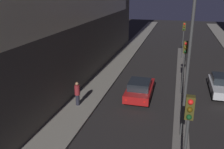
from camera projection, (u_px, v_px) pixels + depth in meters
median_strip at (181, 88)px, 21.01m from camera, size 0.89×30.39×0.12m
traffic_light_near at (188, 124)px, 9.25m from camera, size 0.32×0.42×4.20m
traffic_light_mid at (185, 56)px, 18.69m from camera, size 0.32×0.42×4.20m
traffic_light_far at (184, 32)px, 28.93m from camera, size 0.32×0.42×4.20m
street_lamp at (192, 27)px, 12.13m from camera, size 0.56×0.56×8.69m
car_left_lane at (140, 89)px, 19.00m from camera, size 1.83×4.28×1.46m
car_right_lane at (222, 85)px, 19.75m from camera, size 1.76×4.21×1.47m
pedestrian_on_left_sidewalk at (77, 93)px, 17.38m from camera, size 0.37×0.37×1.71m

